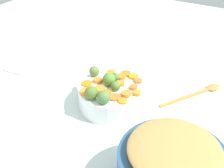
# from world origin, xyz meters

# --- Properties ---
(tabletop) EXTENTS (2.40, 2.40, 0.02)m
(tabletop) POSITION_xyz_m (0.00, 0.00, 0.01)
(tabletop) COLOR silver
(tabletop) RESTS_ON ground
(serving_bowl_carrots) EXTENTS (0.23, 0.23, 0.07)m
(serving_bowl_carrots) POSITION_xyz_m (-0.00, -0.04, 0.06)
(serving_bowl_carrots) COLOR white
(serving_bowl_carrots) RESTS_ON tabletop
(stuffing_mound) EXTENTS (0.21, 0.21, 0.03)m
(stuffing_mound) POSITION_xyz_m (0.29, -0.26, 0.16)
(stuffing_mound) COLOR tan
(stuffing_mound) RESTS_ON metal_pot
(carrot_slice_0) EXTENTS (0.03, 0.03, 0.01)m
(carrot_slice_0) POSITION_xyz_m (0.09, -0.04, 0.10)
(carrot_slice_0) COLOR orange
(carrot_slice_0) RESTS_ON serving_bowl_carrots
(carrot_slice_1) EXTENTS (0.03, 0.03, 0.01)m
(carrot_slice_1) POSITION_xyz_m (0.01, -0.08, 0.10)
(carrot_slice_1) COLOR orange
(carrot_slice_1) RESTS_ON serving_bowl_carrots
(carrot_slice_2) EXTENTS (0.03, 0.03, 0.01)m
(carrot_slice_2) POSITION_xyz_m (0.06, -0.06, 0.10)
(carrot_slice_2) COLOR orange
(carrot_slice_2) RESTS_ON serving_bowl_carrots
(carrot_slice_3) EXTENTS (0.04, 0.04, 0.01)m
(carrot_slice_3) POSITION_xyz_m (-0.06, -0.04, 0.10)
(carrot_slice_3) COLOR orange
(carrot_slice_3) RESTS_ON serving_bowl_carrots
(carrot_slice_4) EXTENTS (0.04, 0.04, 0.01)m
(carrot_slice_4) POSITION_xyz_m (-0.00, 0.06, 0.10)
(carrot_slice_4) COLOR orange
(carrot_slice_4) RESTS_ON serving_bowl_carrots
(carrot_slice_5) EXTENTS (0.03, 0.03, 0.01)m
(carrot_slice_5) POSITION_xyz_m (0.07, -0.01, 0.10)
(carrot_slice_5) COLOR orange
(carrot_slice_5) RESTS_ON serving_bowl_carrots
(carrot_slice_6) EXTENTS (0.04, 0.04, 0.01)m
(carrot_slice_6) POSITION_xyz_m (0.03, 0.05, 0.10)
(carrot_slice_6) COLOR orange
(carrot_slice_6) RESTS_ON serving_bowl_carrots
(carrot_slice_7) EXTENTS (0.04, 0.04, 0.01)m
(carrot_slice_7) POSITION_xyz_m (-0.02, -0.08, 0.10)
(carrot_slice_7) COLOR orange
(carrot_slice_7) RESTS_ON serving_bowl_carrots
(carrot_slice_8) EXTENTS (0.04, 0.04, 0.01)m
(carrot_slice_8) POSITION_xyz_m (0.00, 0.02, 0.10)
(carrot_slice_8) COLOR orange
(carrot_slice_8) RESTS_ON serving_bowl_carrots
(carrot_slice_9) EXTENTS (0.05, 0.05, 0.01)m
(carrot_slice_9) POSITION_xyz_m (-0.05, -0.11, 0.10)
(carrot_slice_9) COLOR orange
(carrot_slice_9) RESTS_ON serving_bowl_carrots
(carrot_slice_10) EXTENTS (0.04, 0.04, 0.01)m
(carrot_slice_10) POSITION_xyz_m (-0.04, 0.03, 0.10)
(carrot_slice_10) COLOR orange
(carrot_slice_10) RESTS_ON serving_bowl_carrots
(carrot_slice_11) EXTENTS (0.04, 0.04, 0.01)m
(carrot_slice_11) POSITION_xyz_m (0.06, 0.03, 0.10)
(carrot_slice_11) COLOR orange
(carrot_slice_11) RESTS_ON serving_bowl_carrots
(carrot_slice_12) EXTENTS (0.03, 0.03, 0.01)m
(carrot_slice_12) POSITION_xyz_m (0.07, -0.09, 0.10)
(carrot_slice_12) COLOR orange
(carrot_slice_12) RESTS_ON serving_bowl_carrots
(carrot_slice_13) EXTENTS (0.05, 0.05, 0.01)m
(carrot_slice_13) POSITION_xyz_m (-0.08, -0.07, 0.10)
(carrot_slice_13) COLOR orange
(carrot_slice_13) RESTS_ON serving_bowl_carrots
(carrot_slice_14) EXTENTS (0.05, 0.05, 0.01)m
(carrot_slice_14) POSITION_xyz_m (0.04, -0.09, 0.10)
(carrot_slice_14) COLOR orange
(carrot_slice_14) RESTS_ON serving_bowl_carrots
(carrot_slice_15) EXTENTS (0.04, 0.04, 0.01)m
(carrot_slice_15) POSITION_xyz_m (0.02, -0.01, 0.10)
(carrot_slice_15) COLOR orange
(carrot_slice_15) RESTS_ON serving_bowl_carrots
(brussels_sprout_0) EXTENTS (0.03, 0.03, 0.03)m
(brussels_sprout_0) POSITION_xyz_m (-0.01, -0.00, 0.11)
(brussels_sprout_0) COLOR #47743E
(brussels_sprout_0) RESTS_ON serving_bowl_carrots
(brussels_sprout_1) EXTENTS (0.04, 0.04, 0.04)m
(brussels_sprout_1) POSITION_xyz_m (0.02, -0.13, 0.12)
(brussels_sprout_1) COLOR #567B3F
(brussels_sprout_1) RESTS_ON serving_bowl_carrots
(brussels_sprout_2) EXTENTS (0.04, 0.04, 0.04)m
(brussels_sprout_2) POSITION_xyz_m (-0.02, -0.03, 0.12)
(brussels_sprout_2) COLOR #568834
(brussels_sprout_2) RESTS_ON serving_bowl_carrots
(brussels_sprout_3) EXTENTS (0.04, 0.04, 0.04)m
(brussels_sprout_3) POSITION_xyz_m (-0.09, -0.01, 0.11)
(brussels_sprout_3) COLOR #607A40
(brussels_sprout_3) RESTS_ON serving_bowl_carrots
(brussels_sprout_4) EXTENTS (0.04, 0.04, 0.04)m
(brussels_sprout_4) POSITION_xyz_m (-0.02, -0.13, 0.12)
(brussels_sprout_4) COLOR #57732D
(brussels_sprout_4) RESTS_ON serving_bowl_carrots
(brussels_sprout_5) EXTENTS (0.03, 0.03, 0.03)m
(brussels_sprout_5) POSITION_xyz_m (0.02, -0.05, 0.11)
(brussels_sprout_5) COLOR #527D30
(brussels_sprout_5) RESTS_ON serving_bowl_carrots
(wooden_spoon) EXTENTS (0.17, 0.25, 0.01)m
(wooden_spoon) POSITION_xyz_m (0.25, 0.19, 0.03)
(wooden_spoon) COLOR #BD8540
(wooden_spoon) RESTS_ON tabletop
(dish_towel) EXTENTS (0.15, 0.16, 0.01)m
(dish_towel) POSITION_xyz_m (-0.45, 0.01, 0.02)
(dish_towel) COLOR beige
(dish_towel) RESTS_ON tabletop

